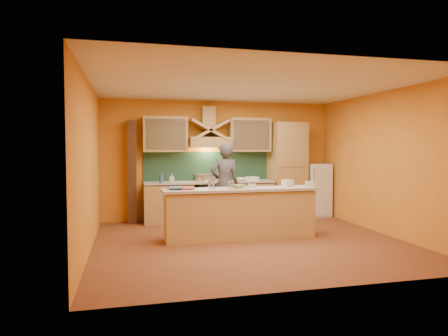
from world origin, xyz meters
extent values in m
cube|color=brown|center=(0.00, 0.00, 0.00)|extent=(5.50, 5.00, 0.01)
cube|color=white|center=(0.00, 0.00, 2.80)|extent=(5.50, 5.00, 0.01)
cube|color=orange|center=(0.00, 2.50, 1.40)|extent=(5.50, 0.02, 2.80)
cube|color=orange|center=(0.00, -2.50, 1.40)|extent=(5.50, 0.02, 2.80)
cube|color=orange|center=(-2.75, 0.00, 1.40)|extent=(0.02, 5.00, 2.80)
cube|color=orange|center=(2.75, 0.00, 1.40)|extent=(0.02, 5.00, 2.80)
cube|color=tan|center=(-1.25, 2.20, 0.43)|extent=(1.10, 0.60, 0.86)
cube|color=tan|center=(0.65, 2.20, 0.43)|extent=(1.10, 0.60, 0.86)
cube|color=beige|center=(-0.30, 2.20, 0.90)|extent=(3.00, 0.62, 0.04)
cube|color=black|center=(-0.30, 2.20, 0.45)|extent=(0.60, 0.58, 0.90)
cube|color=#193829|center=(-0.30, 2.48, 1.25)|extent=(3.00, 0.03, 0.70)
cube|color=tan|center=(-0.30, 2.25, 1.82)|extent=(0.92, 0.50, 0.24)
cube|color=tan|center=(-0.30, 2.35, 2.40)|extent=(0.30, 0.30, 0.50)
cube|color=tan|center=(-1.30, 2.33, 2.00)|extent=(1.00, 0.35, 0.80)
cube|color=tan|center=(0.70, 2.33, 2.00)|extent=(1.00, 0.35, 0.80)
cube|color=tan|center=(1.65, 2.20, 1.15)|extent=(0.80, 0.60, 2.30)
cube|color=white|center=(2.40, 2.20, 0.65)|extent=(0.58, 0.60, 1.30)
cube|color=#472816|center=(-2.05, 2.35, 1.15)|extent=(0.20, 0.30, 2.30)
cube|color=tan|center=(-0.10, 0.30, 0.44)|extent=(2.80, 0.55, 0.88)
cube|color=beige|center=(-0.10, 0.30, 0.92)|extent=(2.90, 0.62, 0.05)
imported|color=#4C4C51|center=(-0.07, 1.68, 0.90)|extent=(0.68, 0.46, 1.81)
cylinder|color=silver|center=(-0.49, 2.21, 0.97)|extent=(0.29, 0.29, 0.15)
cylinder|color=silver|center=(-0.14, 2.32, 0.98)|extent=(0.26, 0.26, 0.16)
imported|color=beige|center=(-1.18, 2.16, 1.02)|extent=(0.12, 0.12, 0.20)
imported|color=#304E84|center=(-1.42, 2.01, 1.04)|extent=(0.10, 0.10, 0.24)
imported|color=white|center=(0.42, 2.15, 0.96)|extent=(0.28, 0.28, 0.07)
cube|color=white|center=(0.69, 2.07, 0.97)|extent=(0.30, 0.26, 0.10)
imported|color=#A9423C|center=(-1.25, 0.35, 0.96)|extent=(0.30, 0.38, 0.03)
imported|color=#41618F|center=(-1.41, 0.35, 0.98)|extent=(0.26, 0.34, 0.02)
cylinder|color=silver|center=(-0.64, 0.35, 1.03)|extent=(0.16, 0.16, 0.17)
cylinder|color=silver|center=(-0.26, 0.35, 1.02)|extent=(0.14, 0.14, 0.14)
cube|color=white|center=(0.11, 0.22, 0.99)|extent=(0.12, 0.12, 0.09)
imported|color=silver|center=(-0.14, 0.33, 0.98)|extent=(0.26, 0.26, 0.06)
cube|color=beige|center=(0.26, 0.20, 0.95)|extent=(0.29, 0.23, 0.02)
cube|color=beige|center=(0.90, 0.43, 1.01)|extent=(0.24, 0.22, 0.13)
cube|color=beige|center=(1.25, 0.18, 1.00)|extent=(0.22, 0.21, 0.11)
camera|label=1|loc=(-2.14, -6.83, 1.71)|focal=32.00mm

